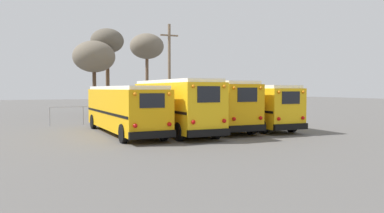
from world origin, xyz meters
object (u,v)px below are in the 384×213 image
(school_bus_1, at_px, (174,104))
(bare_tree_0, at_px, (94,57))
(school_bus_3, at_px, (250,105))
(bare_tree_1, at_px, (107,42))
(bare_tree_2, at_px, (147,47))
(school_bus_2, at_px, (210,104))
(utility_pole, at_px, (169,69))
(school_bus_0, at_px, (124,108))

(school_bus_1, height_order, bare_tree_0, bare_tree_0)
(school_bus_3, distance_m, bare_tree_1, 18.92)
(school_bus_1, xyz_separation_m, bare_tree_0, (-2.58, 15.45, 4.07))
(bare_tree_2, bearing_deg, bare_tree_0, -141.38)
(bare_tree_0, bearing_deg, school_bus_1, -80.52)
(school_bus_2, relative_size, utility_pole, 1.10)
(bare_tree_0, distance_m, bare_tree_1, 3.07)
(school_bus_1, distance_m, school_bus_2, 3.21)
(school_bus_3, xyz_separation_m, bare_tree_1, (-6.96, 16.56, 5.96))
(school_bus_3, height_order, bare_tree_1, bare_tree_1)
(school_bus_1, relative_size, school_bus_3, 1.03)
(utility_pole, bearing_deg, school_bus_2, -95.32)
(school_bus_0, bearing_deg, school_bus_2, 2.78)
(school_bus_2, distance_m, bare_tree_1, 17.74)
(utility_pole, relative_size, bare_tree_1, 1.00)
(school_bus_1, relative_size, bare_tree_1, 1.08)
(school_bus_0, bearing_deg, bare_tree_0, 88.30)
(school_bus_3, relative_size, bare_tree_1, 1.05)
(school_bus_2, xyz_separation_m, bare_tree_0, (-5.60, 14.35, 4.10))
(school_bus_1, xyz_separation_m, bare_tree_1, (-0.93, 17.38, 5.80))
(bare_tree_1, bearing_deg, bare_tree_2, 34.36)
(school_bus_0, relative_size, bare_tree_0, 1.42)
(school_bus_3, height_order, utility_pole, utility_pole)
(school_bus_3, bearing_deg, bare_tree_0, 120.49)
(school_bus_1, relative_size, bare_tree_2, 1.04)
(school_bus_0, distance_m, bare_tree_0, 15.26)
(school_bus_0, height_order, bare_tree_0, bare_tree_0)
(school_bus_1, distance_m, school_bus_3, 6.09)
(bare_tree_0, bearing_deg, bare_tree_2, 38.62)
(school_bus_2, xyz_separation_m, school_bus_3, (3.02, -0.27, -0.13))
(bare_tree_1, bearing_deg, bare_tree_0, -130.56)
(school_bus_2, height_order, bare_tree_1, bare_tree_1)
(school_bus_2, xyz_separation_m, bare_tree_1, (-3.94, 16.28, 5.83))
(school_bus_2, bearing_deg, school_bus_3, -5.14)
(school_bus_0, xyz_separation_m, utility_pole, (7.07, 11.44, 3.06))
(school_bus_0, distance_m, school_bus_2, 6.04)
(bare_tree_1, bearing_deg, school_bus_0, -97.18)
(bare_tree_1, relative_size, bare_tree_2, 0.97)
(utility_pole, xyz_separation_m, bare_tree_0, (-6.63, 3.21, 1.20))
(utility_pole, xyz_separation_m, bare_tree_2, (0.33, 8.77, 3.05))
(school_bus_1, distance_m, bare_tree_2, 22.27)
(bare_tree_2, bearing_deg, school_bus_1, -101.78)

